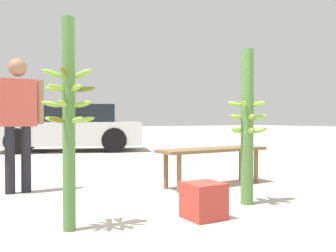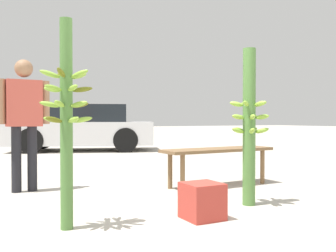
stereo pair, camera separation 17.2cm
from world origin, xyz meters
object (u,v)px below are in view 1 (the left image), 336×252
Objects in this scene: parked_car at (71,128)px; produce_crate at (204,201)px; banana_stalk_center at (247,125)px; vendor_person at (18,113)px; banana_stalk_left at (69,118)px; market_bench at (213,153)px.

parked_car reaches higher than produce_crate.
banana_stalk_center is 1.00× the size of vendor_person.
parked_car is (0.29, 7.59, -0.19)m from banana_stalk_center.
banana_stalk_left is 1.86m from vendor_person.
parked_car is at bearing 89.11° from market_bench.
market_bench is at bearing 71.13° from banana_stalk_center.
vendor_person is at bearing 93.18° from banana_stalk_left.
parked_car is at bearing 82.56° from produce_crate.
market_bench is (2.25, 1.05, -0.47)m from banana_stalk_left.
produce_crate is (1.15, -0.25, -0.75)m from banana_stalk_left.
vendor_person reaches higher than produce_crate.
banana_stalk_center is at bearing -0.60° from banana_stalk_left.
market_bench is at bearing 49.76° from produce_crate.
banana_stalk_left is 1.05× the size of vendor_person.
banana_stalk_left is at bearing 90.90° from vendor_person.
vendor_person is 5.03× the size of produce_crate.
vendor_person is (-1.99, 1.88, 0.14)m from banana_stalk_center.
market_bench is at bearing 24.91° from banana_stalk_left.
market_bench is 0.37× the size of parked_car.
banana_stalk_left reaches higher than vendor_person.
parked_car is 13.27× the size of produce_crate.
parked_car is at bearing -113.99° from vendor_person.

